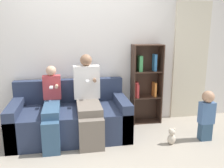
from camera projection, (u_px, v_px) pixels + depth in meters
ground_plane at (91, 151)px, 3.40m from camera, size 14.00×14.00×0.00m
back_wall at (84, 54)px, 4.13m from camera, size 10.00×0.06×2.55m
curtain_panel at (190, 61)px, 4.48m from camera, size 0.68×0.04×2.20m
couch at (71, 119)px, 3.82m from camera, size 1.82×0.95×0.86m
adult_seated at (88, 97)px, 3.70m from camera, size 0.42×0.89×1.30m
child_seated at (51, 106)px, 3.57m from camera, size 0.28×0.90×1.13m
toddler_standing at (207, 114)px, 3.64m from camera, size 0.22×0.18×0.79m
bookshelf at (145, 83)px, 4.32m from camera, size 0.54×0.27×1.44m
teddy_bear at (172, 137)px, 3.56m from camera, size 0.13×0.11×0.26m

